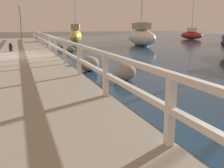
{
  "coord_description": "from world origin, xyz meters",
  "views": [
    {
      "loc": [
        0.25,
        -13.82,
        1.75
      ],
      "look_at": [
        3.82,
        -3.82,
        -0.64
      ],
      "focal_mm": 42.0,
      "sensor_mm": 36.0,
      "label": 1
    }
  ],
  "objects_px": {
    "dock_lamp": "(20,16)",
    "sailboat_white": "(141,36)",
    "sailboat_navy": "(142,33)",
    "mooring_bollard": "(11,47)",
    "sailboat_red": "(191,34)",
    "sailboat_yellow": "(76,35)"
  },
  "relations": [
    {
      "from": "sailboat_red",
      "to": "sailboat_yellow",
      "type": "height_order",
      "value": "sailboat_yellow"
    },
    {
      "from": "dock_lamp",
      "to": "sailboat_white",
      "type": "relative_size",
      "value": 0.63
    },
    {
      "from": "dock_lamp",
      "to": "sailboat_navy",
      "type": "height_order",
      "value": "sailboat_navy"
    },
    {
      "from": "mooring_bollard",
      "to": "sailboat_yellow",
      "type": "height_order",
      "value": "sailboat_yellow"
    },
    {
      "from": "sailboat_yellow",
      "to": "mooring_bollard",
      "type": "bearing_deg",
      "value": -102.6
    },
    {
      "from": "dock_lamp",
      "to": "sailboat_navy",
      "type": "distance_m",
      "value": 13.73
    },
    {
      "from": "mooring_bollard",
      "to": "sailboat_red",
      "type": "bearing_deg",
      "value": 29.84
    },
    {
      "from": "sailboat_yellow",
      "to": "sailboat_white",
      "type": "bearing_deg",
      "value": -35.54
    },
    {
      "from": "mooring_bollard",
      "to": "dock_lamp",
      "type": "xyz_separation_m",
      "value": [
        0.79,
        9.77,
        1.99
      ]
    },
    {
      "from": "sailboat_white",
      "to": "sailboat_red",
      "type": "distance_m",
      "value": 12.9
    },
    {
      "from": "sailboat_navy",
      "to": "mooring_bollard",
      "type": "bearing_deg",
      "value": -123.34
    },
    {
      "from": "dock_lamp",
      "to": "sailboat_red",
      "type": "xyz_separation_m",
      "value": [
        20.36,
        2.37,
        -1.92
      ]
    },
    {
      "from": "sailboat_red",
      "to": "sailboat_navy",
      "type": "bearing_deg",
      "value": 157.69
    },
    {
      "from": "mooring_bollard",
      "to": "sailboat_yellow",
      "type": "distance_m",
      "value": 12.26
    },
    {
      "from": "sailboat_red",
      "to": "sailboat_yellow",
      "type": "distance_m",
      "value": 15.19
    },
    {
      "from": "sailboat_navy",
      "to": "sailboat_yellow",
      "type": "bearing_deg",
      "value": -153.49
    },
    {
      "from": "sailboat_navy",
      "to": "sailboat_yellow",
      "type": "relative_size",
      "value": 0.79
    },
    {
      "from": "sailboat_white",
      "to": "sailboat_yellow",
      "type": "distance_m",
      "value": 7.42
    },
    {
      "from": "dock_lamp",
      "to": "sailboat_navy",
      "type": "bearing_deg",
      "value": 10.17
    },
    {
      "from": "mooring_bollard",
      "to": "sailboat_yellow",
      "type": "bearing_deg",
      "value": 60.48
    },
    {
      "from": "sailboat_red",
      "to": "sailboat_navy",
      "type": "height_order",
      "value": "sailboat_red"
    },
    {
      "from": "sailboat_red",
      "to": "dock_lamp",
      "type": "bearing_deg",
      "value": 164.63
    }
  ]
}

